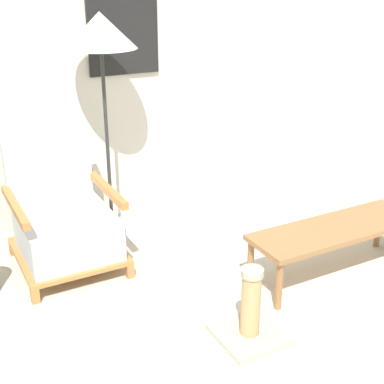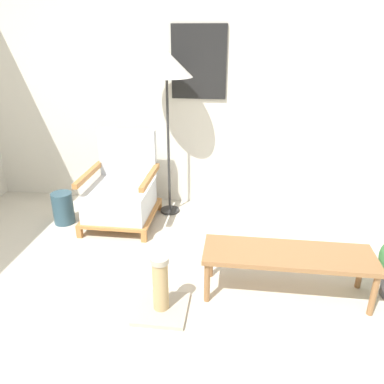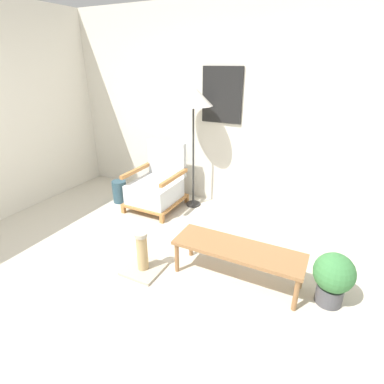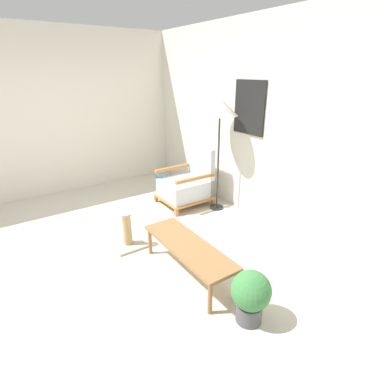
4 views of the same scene
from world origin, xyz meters
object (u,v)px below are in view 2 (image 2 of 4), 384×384
Objects in this scene: coffee_table at (288,257)px; scratching_post at (161,294)px; armchair at (122,193)px; floor_lamp at (166,68)px; vase at (63,208)px.

scratching_post is at bearing -161.03° from coffee_table.
armchair is 1.86m from coffee_table.
floor_lamp is 3.78× the size of scratching_post.
armchair reaches higher than scratching_post.
armchair is 2.03× the size of scratching_post.
scratching_post is at bearing -81.78° from floor_lamp.
coffee_table is (1.56, -1.01, 0.00)m from armchair.
armchair is at bearing 117.20° from scratching_post.
vase is (-0.60, -0.12, -0.15)m from armchair.
armchair is 1.31m from floor_lamp.
scratching_post is at bearing -43.23° from vase.
armchair is 0.54× the size of floor_lamp.
vase is at bearing 136.77° from scratching_post.
scratching_post reaches higher than coffee_table.
coffee_table is 2.77× the size of scratching_post.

